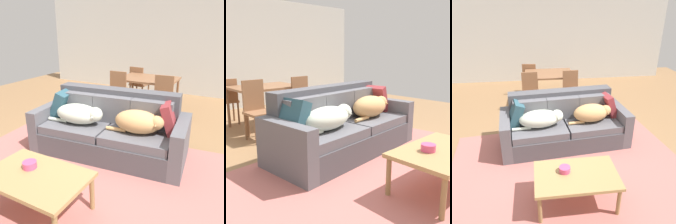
% 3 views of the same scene
% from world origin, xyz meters
% --- Properties ---
extents(ground_plane, '(10.00, 10.00, 0.00)m').
position_xyz_m(ground_plane, '(0.00, 0.00, 0.00)').
color(ground_plane, '#966E48').
extents(back_partition, '(8.00, 0.12, 2.70)m').
position_xyz_m(back_partition, '(0.00, 4.00, 1.35)').
color(back_partition, silver).
rests_on(back_partition, ground).
extents(area_rug, '(3.96, 3.26, 0.01)m').
position_xyz_m(area_rug, '(0.20, -0.90, 0.01)').
color(area_rug, '#BC6A63').
rests_on(area_rug, ground).
extents(couch, '(2.30, 1.13, 0.92)m').
position_xyz_m(couch, '(0.20, 0.04, 0.35)').
color(couch, '#4B4B50').
rests_on(couch, ground).
extents(dog_on_left_cushion, '(0.86, 0.44, 0.29)m').
position_xyz_m(dog_on_left_cushion, '(-0.21, -0.16, 0.60)').
color(dog_on_left_cushion, silver).
rests_on(dog_on_left_cushion, couch).
extents(dog_on_right_cushion, '(0.78, 0.44, 0.31)m').
position_xyz_m(dog_on_right_cushion, '(0.68, -0.07, 0.61)').
color(dog_on_right_cushion, tan).
rests_on(dog_on_right_cushion, couch).
extents(throw_pillow_by_left_arm, '(0.37, 0.47, 0.46)m').
position_xyz_m(throw_pillow_by_left_arm, '(-0.65, 0.01, 0.64)').
color(throw_pillow_by_left_arm, '#2B505E').
rests_on(throw_pillow_by_left_arm, couch).
extents(throw_pillow_by_right_arm, '(0.32, 0.47, 0.45)m').
position_xyz_m(throw_pillow_by_right_arm, '(1.04, 0.17, 0.65)').
color(throw_pillow_by_right_arm, maroon).
rests_on(throw_pillow_by_right_arm, couch).
extents(coffee_table, '(1.04, 0.66, 0.44)m').
position_xyz_m(coffee_table, '(0.16, -1.45, 0.39)').
color(coffee_table, tan).
rests_on(coffee_table, ground).
extents(bowl_on_coffee_table, '(0.14, 0.14, 0.07)m').
position_xyz_m(bowl_on_coffee_table, '(0.02, -1.38, 0.48)').
color(bowl_on_coffee_table, '#EA4C7F').
rests_on(bowl_on_coffee_table, coffee_table).
extents(dining_table, '(1.18, 0.89, 0.77)m').
position_xyz_m(dining_table, '(0.07, 2.00, 0.69)').
color(dining_table, '#8C5D3E').
rests_on(dining_table, ground).
extents(dining_chair_near_left, '(0.41, 0.41, 0.96)m').
position_xyz_m(dining_chair_near_left, '(-0.40, 1.37, 0.52)').
color(dining_chair_near_left, '#8C5D3E').
rests_on(dining_chair_near_left, ground).
extents(dining_chair_near_right, '(0.42, 0.42, 0.95)m').
position_xyz_m(dining_chair_near_right, '(0.55, 1.43, 0.53)').
color(dining_chair_near_right, '#8C5D3E').
rests_on(dining_chair_near_right, ground).
extents(dining_chair_far_left, '(0.44, 0.44, 0.90)m').
position_xyz_m(dining_chair_far_left, '(-0.41, 2.61, 0.50)').
color(dining_chair_far_left, '#8C5D3E').
rests_on(dining_chair_far_left, ground).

